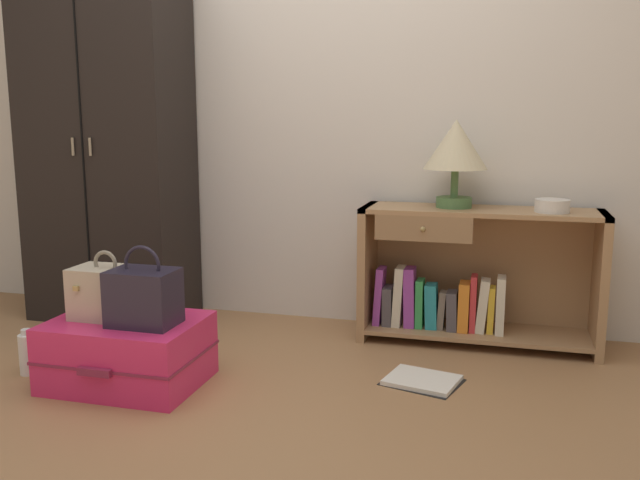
# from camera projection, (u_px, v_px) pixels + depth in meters

# --- Properties ---
(ground_plane) EXTENTS (9.00, 9.00, 0.00)m
(ground_plane) POSITION_uv_depth(u_px,v_px,m) (209.00, 433.00, 2.39)
(ground_plane) COLOR #9E7047
(back_wall) EXTENTS (6.40, 0.10, 2.60)m
(back_wall) POSITION_uv_depth(u_px,v_px,m) (322.00, 77.00, 3.58)
(back_wall) COLOR silver
(back_wall) RESTS_ON ground_plane
(wardrobe) EXTENTS (0.84, 0.47, 1.89)m
(wardrobe) POSITION_uv_depth(u_px,v_px,m) (108.00, 145.00, 3.65)
(wardrobe) COLOR black
(wardrobe) RESTS_ON ground_plane
(bookshelf) EXTENTS (1.13, 0.35, 0.66)m
(bookshelf) POSITION_uv_depth(u_px,v_px,m) (467.00, 279.00, 3.32)
(bookshelf) COLOR #A37A51
(bookshelf) RESTS_ON ground_plane
(table_lamp) EXTENTS (0.30, 0.30, 0.42)m
(table_lamp) POSITION_uv_depth(u_px,v_px,m) (456.00, 148.00, 3.24)
(table_lamp) COLOR #4C7542
(table_lamp) RESTS_ON bookshelf
(bowl) EXTENTS (0.16, 0.16, 0.06)m
(bowl) POSITION_uv_depth(u_px,v_px,m) (552.00, 206.00, 3.11)
(bowl) COLOR silver
(bowl) RESTS_ON bookshelf
(suitcase_large) EXTENTS (0.61, 0.48, 0.27)m
(suitcase_large) POSITION_uv_depth(u_px,v_px,m) (128.00, 352.00, 2.81)
(suitcase_large) COLOR #DB2860
(suitcase_large) RESTS_ON ground_plane
(train_case) EXTENTS (0.27, 0.20, 0.28)m
(train_case) POSITION_uv_depth(u_px,v_px,m) (107.00, 292.00, 2.80)
(train_case) COLOR #B7A88E
(train_case) RESTS_ON suitcase_large
(handbag) EXTENTS (0.26, 0.19, 0.32)m
(handbag) POSITION_uv_depth(u_px,v_px,m) (144.00, 296.00, 2.70)
(handbag) COLOR #231E2D
(handbag) RESTS_ON suitcase_large
(bottle) EXTENTS (0.07, 0.07, 0.20)m
(bottle) POSITION_uv_depth(u_px,v_px,m) (28.00, 353.00, 2.92)
(bottle) COLOR white
(bottle) RESTS_ON ground_plane
(open_book_on_floor) EXTENTS (0.36, 0.32, 0.02)m
(open_book_on_floor) POSITION_uv_depth(u_px,v_px,m) (422.00, 381.00, 2.84)
(open_book_on_floor) COLOR white
(open_book_on_floor) RESTS_ON ground_plane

